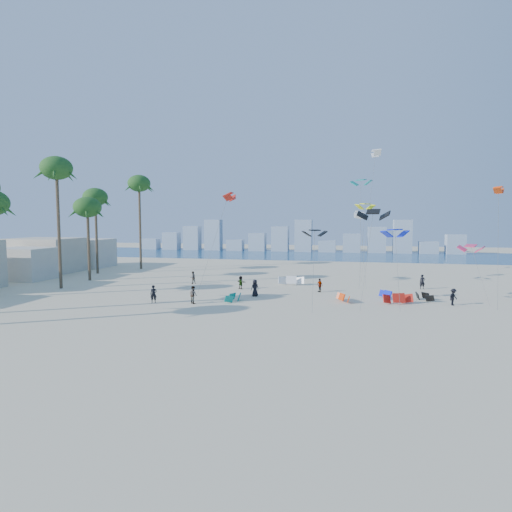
# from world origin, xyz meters

# --- Properties ---
(ground) EXTENTS (220.00, 220.00, 0.00)m
(ground) POSITION_xyz_m (0.00, 0.00, 0.00)
(ground) COLOR beige
(ground) RESTS_ON ground
(ocean) EXTENTS (220.00, 220.00, 0.00)m
(ocean) POSITION_xyz_m (0.00, 72.00, 0.01)
(ocean) COLOR navy
(ocean) RESTS_ON ground
(kitesurfer_near) EXTENTS (0.78, 0.65, 1.83)m
(kitesurfer_near) POSITION_xyz_m (-6.45, 9.94, 0.92)
(kitesurfer_near) COLOR black
(kitesurfer_near) RESTS_ON ground
(kitesurfer_mid) EXTENTS (1.11, 1.07, 1.80)m
(kitesurfer_mid) POSITION_xyz_m (-2.38, 10.55, 0.90)
(kitesurfer_mid) COLOR gray
(kitesurfer_mid) RESTS_ON ground
(kitesurfers_far) EXTENTS (31.58, 10.63, 1.89)m
(kitesurfers_far) POSITION_xyz_m (7.80, 19.17, 0.85)
(kitesurfers_far) COLOR black
(kitesurfers_far) RESTS_ON ground
(grounded_kites) EXTENTS (21.99, 14.21, 1.09)m
(grounded_kites) POSITION_xyz_m (12.24, 17.82, 0.47)
(grounded_kites) COLOR #0B8F82
(grounded_kites) RESTS_ON ground
(flying_kites) EXTENTS (32.84, 29.58, 18.59)m
(flying_kites) POSITION_xyz_m (14.49, 23.72, 11.25)
(flying_kites) COLOR black
(flying_kites) RESTS_ON ground
(palm_row) EXTENTS (10.12, 44.80, 16.19)m
(palm_row) POSITION_xyz_m (-22.31, 16.19, 11.74)
(palm_row) COLOR brown
(palm_row) RESTS_ON ground
(beachfront_buildings) EXTENTS (11.50, 43.00, 6.00)m
(beachfront_buildings) POSITION_xyz_m (-33.69, 20.82, 2.67)
(beachfront_buildings) COLOR beige
(beachfront_buildings) RESTS_ON ground
(distant_skyline) EXTENTS (85.00, 3.00, 8.40)m
(distant_skyline) POSITION_xyz_m (-1.19, 82.00, 3.09)
(distant_skyline) COLOR #9EADBF
(distant_skyline) RESTS_ON ground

